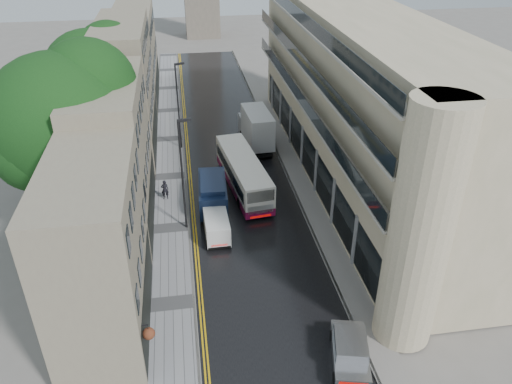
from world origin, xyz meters
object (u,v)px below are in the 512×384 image
object	(u,v)px
navy_van	(200,205)
lamp_post_near	(182,177)
tree_near	(65,147)
white_van	(207,237)
lamp_post_far	(178,107)
cream_bus	(239,192)
silver_hatchback	(336,372)
tree_far	(94,94)
pedestrian	(165,190)
white_lorry	(249,136)

from	to	relation	value
navy_van	lamp_post_near	bearing A→B (deg)	-140.85
tree_near	lamp_post_near	bearing A→B (deg)	-6.60
white_van	navy_van	xyz separation A→B (m)	(-0.25, 3.54, 0.48)
navy_van	lamp_post_far	size ratio (longest dim) A/B	0.64
cream_bus	lamp_post_far	bearing A→B (deg)	102.75
silver_hatchback	navy_van	size ratio (longest dim) A/B	0.77
cream_bus	tree_far	bearing A→B (deg)	128.43
silver_hatchback	white_van	xyz separation A→B (m)	(-5.64, 12.64, 0.12)
pedestrian	cream_bus	bearing A→B (deg)	157.62
white_van	lamp_post_far	size ratio (longest dim) A/B	0.47
tree_near	navy_van	size ratio (longest dim) A/B	2.57
tree_far	navy_van	bearing A→B (deg)	-56.48
white_van	navy_van	bearing A→B (deg)	93.08
tree_far	white_lorry	distance (m)	14.76
white_lorry	silver_hatchback	size ratio (longest dim) A/B	1.81
lamp_post_near	silver_hatchback	bearing A→B (deg)	-74.77
lamp_post_near	white_van	bearing A→B (deg)	-71.63
white_lorry	tree_near	bearing A→B (deg)	-146.01
pedestrian	lamp_post_near	size ratio (longest dim) A/B	0.20
white_lorry	pedestrian	xyz separation A→B (m)	(-8.10, -7.41, -1.03)
navy_van	lamp_post_near	size ratio (longest dim) A/B	0.62
navy_van	lamp_post_far	distance (m)	13.85
cream_bus	lamp_post_far	world-z (taller)	lamp_post_far
lamp_post_near	white_lorry	bearing A→B (deg)	51.80
tree_near	white_van	size ratio (longest dim) A/B	3.49
tree_near	cream_bus	bearing A→B (deg)	6.52
tree_near	tree_far	xyz separation A→B (m)	(0.30, 13.00, -0.72)
cream_bus	lamp_post_far	size ratio (longest dim) A/B	1.25
white_lorry	pedestrian	distance (m)	11.03
cream_bus	silver_hatchback	xyz separation A→B (m)	(2.71, -17.61, -0.66)
tree_near	navy_van	world-z (taller)	tree_near
tree_far	lamp_post_far	distance (m)	7.72
tree_near	white_van	xyz separation A→B (m)	(9.19, -3.58, -6.03)
lamp_post_near	tree_near	bearing A→B (deg)	163.93
cream_bus	white_lorry	bearing A→B (deg)	70.13
white_van	tree_far	bearing A→B (deg)	117.23
silver_hatchback	lamp_post_near	bearing A→B (deg)	127.86
white_van	cream_bus	bearing A→B (deg)	58.52
tree_far	lamp_post_near	xyz separation A→B (m)	(7.47, -13.90, -1.78)
navy_van	lamp_post_far	xyz separation A→B (m)	(-1.17, 13.48, 2.95)
pedestrian	silver_hatchback	bearing A→B (deg)	111.75
pedestrian	tree_near	bearing A→B (deg)	28.45
tree_near	lamp_post_far	xyz separation A→B (m)	(7.77, 13.44, -2.60)
tree_far	cream_bus	size ratio (longest dim) A/B	1.18
white_lorry	silver_hatchback	xyz separation A→B (m)	(0.52, -27.24, -1.20)
silver_hatchback	tree_near	bearing A→B (deg)	145.58
tree_far	cream_bus	bearing A→B (deg)	-44.52
tree_near	silver_hatchback	world-z (taller)	tree_near
cream_bus	silver_hatchback	bearing A→B (deg)	-88.29
cream_bus	navy_van	world-z (taller)	cream_bus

